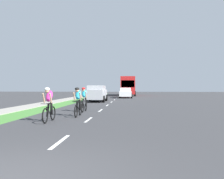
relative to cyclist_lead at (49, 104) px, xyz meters
The scene contains 11 objects.
ground_plane 13.32m from the cyclist_lead, 82.76° to the left, with size 120.00×120.00×0.00m, color #38383A.
grass_verge 13.49m from the cyclist_lead, 101.56° to the left, with size 1.80×70.00×0.01m, color #478438.
sidewalk_concrete 13.96m from the cyclist_lead, 108.89° to the left, with size 1.83×70.00×0.10m, color #9E998E.
lane_markings_center 17.29m from the cyclist_lead, 84.43° to the left, with size 0.12×53.13×0.01m.
cyclist_lead is the anchor object (origin of this frame).
cyclist_trailing 2.29m from the cyclist_lead, 67.49° to the left, with size 0.42×1.72×1.58m.
cyclist_distant 4.66m from the cyclist_lead, 81.15° to the left, with size 0.42×1.72×1.58m.
suv_silver 15.50m from the cyclist_lead, 90.22° to the left, with size 2.15×4.70×1.79m.
sedan_white 25.28m from the cyclist_lead, 83.25° to the left, with size 1.98×4.30×1.52m.
bus_red 35.67m from the cyclist_lead, 84.79° to the left, with size 2.78×11.60×3.48m.
pickup_black 53.85m from the cyclist_lead, 86.49° to the left, with size 2.22×5.10×1.64m.
Camera 1 is at (2.05, -3.74, 1.59)m, focal length 38.01 mm.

